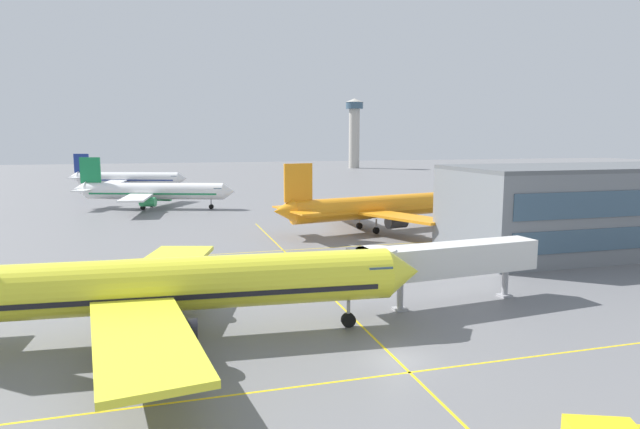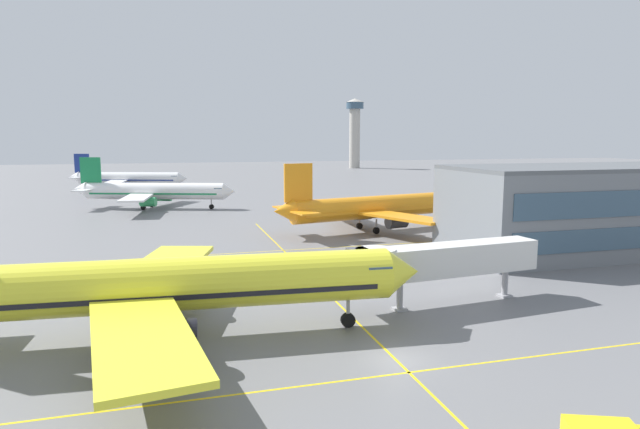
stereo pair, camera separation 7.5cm
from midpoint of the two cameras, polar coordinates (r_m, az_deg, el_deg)
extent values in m
plane|color=slate|center=(37.70, 8.13, -15.02)|extent=(600.00, 600.00, 0.00)
cylinder|color=yellow|center=(40.89, -15.49, -7.14)|extent=(33.07, 6.21, 3.90)
cone|color=yellow|center=(43.40, 8.75, -6.05)|extent=(2.93, 4.00, 3.83)
cube|color=yellow|center=(32.88, -18.28, -12.17)|extent=(7.42, 16.00, 0.41)
cube|color=yellow|center=(49.57, -16.00, -5.22)|extent=(9.39, 16.29, 0.41)
cylinder|color=black|center=(36.38, -15.60, -12.30)|extent=(3.64, 2.40, 2.16)
cylinder|color=black|center=(46.54, -14.72, -7.74)|extent=(3.64, 2.40, 2.16)
cube|color=#385166|center=(42.51, 5.77, -5.51)|extent=(2.10, 3.71, 0.72)
cube|color=black|center=(41.02, -15.47, -7.80)|extent=(30.45, 6.07, 0.37)
cylinder|color=#99999E|center=(42.80, 3.04, -9.67)|extent=(0.29, 0.29, 1.70)
cylinder|color=black|center=(43.15, 3.03, -11.10)|extent=(1.16, 0.54, 1.13)
cylinder|color=#99999E|center=(39.30, -18.66, -11.75)|extent=(0.29, 0.29, 1.70)
cylinder|color=black|center=(39.69, -18.58, -13.28)|extent=(1.16, 0.54, 1.13)
cylinder|color=#99999E|center=(44.34, -17.83, -9.43)|extent=(0.29, 0.29, 1.70)
cylinder|color=black|center=(44.68, -17.76, -10.81)|extent=(1.16, 0.54, 1.13)
cylinder|color=orange|center=(86.46, 6.16, 0.83)|extent=(30.08, 9.87, 3.56)
cone|color=orange|center=(96.45, 14.18, 1.38)|extent=(3.13, 3.93, 3.49)
cone|color=orange|center=(78.41, -3.87, 0.38)|extent=(3.65, 3.95, 3.39)
cube|color=orange|center=(78.99, -2.28, 3.39)|extent=(4.47, 1.29, 5.63)
cube|color=orange|center=(76.72, -1.67, 0.22)|extent=(3.97, 5.40, 0.23)
cube|color=orange|center=(81.76, -3.42, 0.70)|extent=(3.97, 5.40, 0.23)
cube|color=orange|center=(79.57, 8.82, -0.27)|extent=(10.23, 14.83, 0.38)
cube|color=orange|center=(92.70, 2.92, 1.00)|extent=(4.95, 14.09, 0.38)
cylinder|color=#333338|center=(82.87, 8.14, -0.77)|extent=(3.53, 2.60, 1.97)
cylinder|color=#333338|center=(90.84, 4.52, 0.06)|extent=(3.53, 2.60, 1.97)
cube|color=#385166|center=(94.96, 13.22, 1.62)|extent=(2.35, 3.56, 0.66)
cube|color=orange|center=(86.52, 6.16, 0.53)|extent=(27.75, 9.39, 0.34)
cylinder|color=#99999E|center=(94.10, 12.30, -0.13)|extent=(0.26, 0.26, 1.55)
cylinder|color=black|center=(94.25, 12.28, -0.75)|extent=(1.10, 0.63, 1.03)
cylinder|color=#99999E|center=(83.75, 6.01, -1.00)|extent=(0.26, 0.26, 1.55)
cylinder|color=black|center=(83.92, 6.00, -1.69)|extent=(1.10, 0.63, 1.03)
cylinder|color=#99999E|center=(87.78, 4.24, -0.55)|extent=(0.26, 0.26, 1.55)
cylinder|color=black|center=(87.94, 4.23, -1.22)|extent=(1.10, 0.63, 1.03)
cylinder|color=white|center=(117.82, -17.03, 2.40)|extent=(28.68, 12.64, 3.46)
cone|color=white|center=(113.39, -9.54, 2.43)|extent=(3.33, 3.97, 3.39)
cone|color=white|center=(124.20, -24.00, 2.50)|extent=(3.81, 4.05, 3.28)
cube|color=#197F47|center=(122.86, -23.12, 4.33)|extent=(4.24, 1.71, 5.46)
cube|color=white|center=(120.91, -23.78, 2.38)|extent=(4.28, 5.42, 0.22)
cube|color=white|center=(125.78, -22.66, 2.64)|extent=(4.28, 5.42, 0.22)
cube|color=white|center=(111.02, -18.82, 1.71)|extent=(6.30, 14.11, 0.36)
cube|color=white|center=(125.43, -16.21, 2.51)|extent=(11.04, 14.15, 0.36)
cylinder|color=#2D9956|center=(113.53, -17.72, 1.29)|extent=(3.54, 2.80, 1.91)
cylinder|color=#2D9956|center=(122.36, -16.16, 1.82)|extent=(3.54, 2.80, 1.91)
cube|color=#385166|center=(113.82, -10.57, 2.68)|extent=(2.57, 3.54, 0.64)
cube|color=#197F47|center=(117.86, -17.02, 2.19)|extent=(26.48, 11.92, 0.33)
cylinder|color=#99999E|center=(114.54, -11.42, 1.32)|extent=(0.25, 0.25, 1.50)
cylinder|color=black|center=(114.66, -11.41, 0.82)|extent=(1.08, 0.71, 1.00)
cylinder|color=#99999E|center=(116.50, -18.22, 1.18)|extent=(0.25, 0.25, 1.50)
cylinder|color=black|center=(116.62, -18.20, 0.69)|extent=(1.08, 0.71, 1.00)
cylinder|color=#99999E|center=(120.89, -17.42, 1.46)|extent=(0.25, 0.25, 1.50)
cylinder|color=black|center=(121.00, -17.40, 0.99)|extent=(1.08, 0.71, 1.00)
cylinder|color=white|center=(159.35, -19.56, 3.65)|extent=(27.77, 11.90, 3.34)
cone|color=white|center=(154.33, -14.30, 3.73)|extent=(3.19, 3.82, 3.27)
cone|color=white|center=(165.71, -24.54, 3.66)|extent=(3.66, 3.89, 3.17)
cube|color=navy|center=(164.49, -23.90, 4.99)|extent=(4.11, 1.61, 5.27)
cube|color=white|center=(162.53, -24.38, 3.59)|extent=(4.09, 5.22, 0.21)
cube|color=white|center=(167.25, -23.57, 3.75)|extent=(4.09, 5.22, 0.21)
cube|color=white|center=(152.85, -20.89, 3.21)|extent=(5.94, 13.59, 0.35)
cube|color=white|center=(166.64, -18.88, 3.67)|extent=(10.56, 13.70, 0.35)
cylinder|color=navy|center=(155.19, -20.09, 2.89)|extent=(3.41, 2.68, 1.85)
cylinder|color=navy|center=(163.64, -18.88, 3.20)|extent=(3.41, 2.68, 1.85)
cube|color=#385166|center=(154.89, -15.02, 3.90)|extent=(2.46, 3.41, 0.62)
cube|color=navy|center=(159.38, -19.55, 3.50)|extent=(25.64, 11.23, 0.32)
cylinder|color=#99999E|center=(155.62, -15.61, 2.92)|extent=(0.25, 0.25, 1.45)
cylinder|color=black|center=(155.71, -15.59, 2.57)|extent=(1.04, 0.68, 0.97)
cylinder|color=#99999E|center=(158.07, -20.42, 2.79)|extent=(0.25, 0.25, 1.45)
cylinder|color=black|center=(158.16, -20.40, 2.44)|extent=(1.04, 0.68, 0.97)
cylinder|color=#99999E|center=(162.28, -19.80, 2.94)|extent=(0.25, 0.25, 1.45)
cylinder|color=black|center=(162.36, -19.78, 2.60)|extent=(1.04, 0.68, 0.97)
cube|color=yellow|center=(36.04, 9.47, -16.18)|extent=(168.75, 0.20, 0.01)
cube|color=yellow|center=(71.49, -3.88, -3.81)|extent=(168.75, 0.20, 0.01)
cube|color=yellow|center=(53.17, 0.47, -7.99)|extent=(0.20, 85.48, 0.01)
cube|color=silver|center=(49.58, 14.21, -4.55)|extent=(16.17, 4.20, 2.70)
cylinder|color=silver|center=(45.50, 5.92, -5.48)|extent=(3.38, 3.38, 2.97)
cube|color=#47474C|center=(44.94, 4.44, -5.63)|extent=(1.87, 3.11, 2.97)
cylinder|color=#99999E|center=(47.13, 8.51, -7.62)|extent=(0.56, 0.56, 4.10)
cube|color=#99999E|center=(47.69, 8.46, -9.88)|extent=(1.20, 1.20, 0.20)
cylinder|color=#99999E|center=(53.41, 19.07, -6.10)|extent=(0.56, 0.56, 4.10)
cube|color=#99999E|center=(53.91, 18.97, -8.12)|extent=(1.20, 1.20, 0.20)
cylinder|color=#ADA89E|center=(265.88, 3.70, 8.02)|extent=(5.20, 5.20, 28.62)
cylinder|color=#385166|center=(266.33, 3.73, 11.44)|extent=(8.40, 8.40, 3.20)
cone|color=#ADA89E|center=(266.49, 3.73, 11.98)|extent=(8.82, 8.82, 1.80)
camera|label=1|loc=(0.04, -89.97, 0.00)|focal=30.20mm
camera|label=2|loc=(0.04, 90.03, 0.00)|focal=30.20mm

